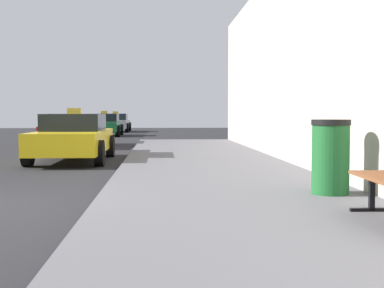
{
  "coord_description": "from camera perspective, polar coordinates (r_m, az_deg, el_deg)",
  "views": [
    {
      "loc": [
        2.88,
        -7.21,
        1.29
      ],
      "look_at": [
        3.35,
        0.7,
        0.83
      ],
      "focal_mm": 49.67,
      "sensor_mm": 36.0,
      "label": 1
    }
  ],
  "objects": [
    {
      "name": "trash_bin",
      "position": [
        7.73,
        14.65,
        -1.31
      ],
      "size": [
        0.55,
        0.55,
        1.05
      ],
      "color": "#195926",
      "rests_on": "sidewalk"
    },
    {
      "name": "car_green",
      "position": [
        30.76,
        -9.43,
        2.07
      ],
      "size": [
        2.0,
        4.0,
        1.43
      ],
      "rotation": [
        0.0,
        0.0,
        3.14
      ],
      "color": "#196638",
      "rests_on": "ground_plane"
    },
    {
      "name": "sidewalk",
      "position": [
        7.39,
        5.39,
        -6.14
      ],
      "size": [
        4.0,
        32.0,
        0.15
      ],
      "primitive_type": "cube",
      "color": "#5B5B60",
      "rests_on": "ground_plane"
    },
    {
      "name": "car_silver",
      "position": [
        37.6,
        -8.24,
        2.3
      ],
      "size": [
        2.04,
        4.46,
        1.43
      ],
      "rotation": [
        0.0,
        0.0,
        3.14
      ],
      "color": "#B7B7BF",
      "rests_on": "ground_plane"
    },
    {
      "name": "car_yellow",
      "position": [
        14.64,
        -12.62,
        0.72
      ],
      "size": [
        1.93,
        4.45,
        1.43
      ],
      "rotation": [
        0.0,
        0.0,
        3.14
      ],
      "color": "yellow",
      "rests_on": "ground_plane"
    },
    {
      "name": "car_red",
      "position": [
        21.15,
        -12.66,
        1.49
      ],
      "size": [
        2.05,
        4.24,
        1.27
      ],
      "rotation": [
        0.0,
        0.0,
        3.14
      ],
      "color": "red",
      "rests_on": "ground_plane"
    }
  ]
}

